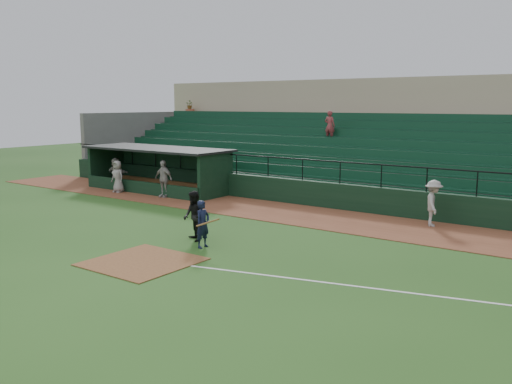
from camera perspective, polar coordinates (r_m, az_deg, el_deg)
The scene contains 12 objects.
ground at distance 17.93m, azimuth -9.44°, elevation -6.52°, with size 90.00×90.00×0.00m, color #254F19.
warning_track at distance 24.06m, azimuth 4.18°, elevation -2.32°, with size 40.00×4.00×0.03m, color brown.
home_plate_dirt at distance 17.27m, azimuth -11.81°, elevation -7.15°, with size 3.00×3.00×0.03m, color brown.
foul_line at distance 14.80m, azimuth 17.05°, elevation -10.22°, with size 18.00×0.09×0.01m, color white.
stadium_structure at distance 31.21m, azimuth 12.43°, elevation 4.39°, with size 38.00×13.08×6.40m.
dugout at distance 31.12m, azimuth -9.72°, elevation 2.67°, with size 8.90×3.20×2.42m.
batter_at_plate at distance 18.49m, azimuth -5.58°, elevation -3.36°, with size 0.99×0.67×1.62m.
umpire at distance 19.41m, azimuth -6.52°, elevation -2.52°, with size 0.87×0.68×1.79m, color black.
runner at distance 22.56m, azimuth 18.06°, elevation -1.12°, with size 1.19×0.68×1.84m, color #A9A39E.
dugout_player_a at distance 28.49m, azimuth -9.67°, elevation 1.37°, with size 1.13×0.47×1.92m, color #A8A29D.
dugout_player_b at distance 30.61m, azimuth -14.28°, elevation 1.59°, with size 0.85×0.55×1.74m, color gray.
dugout_player_c at distance 32.22m, azimuth -14.42°, elevation 1.95°, with size 1.61×0.51×1.74m, color #A19C97.
Camera 1 is at (12.32, -12.10, 4.84)m, focal length 38.22 mm.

